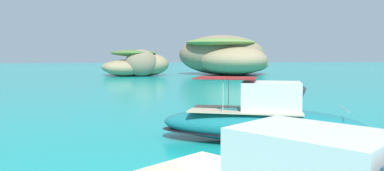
{
  "coord_description": "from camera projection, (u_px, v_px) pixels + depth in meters",
  "views": [
    {
      "loc": [
        -2.67,
        -7.85,
        3.69
      ],
      "look_at": [
        2.23,
        16.34,
        1.7
      ],
      "focal_mm": 34.17,
      "sensor_mm": 36.0,
      "label": 1
    }
  ],
  "objects": [
    {
      "name": "islet_large",
      "position": [
        228.0,
        57.0,
        72.97
      ],
      "size": [
        23.26,
        22.0,
        7.89
      ],
      "color": "#9E8966",
      "rests_on": "ground"
    },
    {
      "name": "islet_small",
      "position": [
        136.0,
        65.0,
        68.56
      ],
      "size": [
        15.71,
        15.0,
        4.89
      ],
      "color": "#9E8966",
      "rests_on": "ground"
    },
    {
      "name": "motorboat_teal",
      "position": [
        262.0,
        122.0,
        15.68
      ],
      "size": [
        9.12,
        6.03,
        2.76
      ],
      "color": "#19727A",
      "rests_on": "ground"
    }
  ]
}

